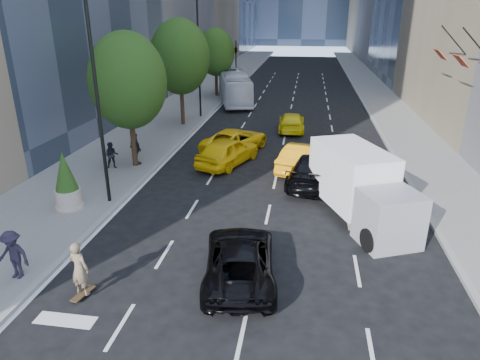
% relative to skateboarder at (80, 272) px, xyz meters
% --- Properties ---
extents(ground, '(160.00, 160.00, 0.00)m').
position_rel_skateboarder_xyz_m(ground, '(4.23, 2.85, -0.91)').
color(ground, black).
rests_on(ground, ground).
extents(sidewalk_left, '(6.00, 120.00, 0.15)m').
position_rel_skateboarder_xyz_m(sidewalk_left, '(-4.77, 32.85, -0.83)').
color(sidewalk_left, slate).
rests_on(sidewalk_left, ground).
extents(sidewalk_right, '(4.00, 120.00, 0.15)m').
position_rel_skateboarder_xyz_m(sidewalk_right, '(14.23, 32.85, -0.83)').
color(sidewalk_right, slate).
rests_on(sidewalk_right, ground).
extents(lamp_near, '(2.13, 0.22, 10.00)m').
position_rel_skateboarder_xyz_m(lamp_near, '(-2.09, 6.85, 4.90)').
color(lamp_near, black).
rests_on(lamp_near, sidewalk_left).
extents(lamp_far, '(2.13, 0.22, 10.00)m').
position_rel_skateboarder_xyz_m(lamp_far, '(-2.09, 24.85, 4.90)').
color(lamp_far, black).
rests_on(lamp_far, sidewalk_left).
extents(tree_near, '(4.20, 4.20, 7.46)m').
position_rel_skateboarder_xyz_m(tree_near, '(-2.97, 11.85, 4.06)').
color(tree_near, black).
rests_on(tree_near, sidewalk_left).
extents(tree_mid, '(4.50, 4.50, 7.99)m').
position_rel_skateboarder_xyz_m(tree_mid, '(-2.97, 21.85, 4.41)').
color(tree_mid, black).
rests_on(tree_mid, sidewalk_left).
extents(tree_far, '(3.90, 3.90, 6.92)m').
position_rel_skateboarder_xyz_m(tree_far, '(-2.97, 34.85, 3.72)').
color(tree_far, black).
rests_on(tree_far, sidewalk_left).
extents(traffic_signal, '(2.48, 0.53, 5.20)m').
position_rel_skateboarder_xyz_m(traffic_signal, '(-2.17, 42.85, 3.33)').
color(traffic_signal, black).
rests_on(traffic_signal, sidewalk_left).
extents(facade_flags, '(1.85, 13.30, 2.05)m').
position_rel_skateboarder_xyz_m(facade_flags, '(14.87, 12.85, 5.28)').
color(facade_flags, black).
rests_on(facade_flags, ground).
extents(skateboarder, '(0.74, 0.57, 1.82)m').
position_rel_skateboarder_xyz_m(skateboarder, '(0.00, 0.00, 0.00)').
color(skateboarder, brown).
rests_on(skateboarder, ground).
extents(black_sedan_lincoln, '(2.94, 5.22, 1.38)m').
position_rel_skateboarder_xyz_m(black_sedan_lincoln, '(4.73, 1.85, -0.22)').
color(black_sedan_lincoln, black).
rests_on(black_sedan_lincoln, ground).
extents(black_sedan_mercedes, '(3.04, 5.74, 1.58)m').
position_rel_skateboarder_xyz_m(black_sedan_mercedes, '(7.18, 10.85, -0.12)').
color(black_sedan_mercedes, black).
rests_on(black_sedan_mercedes, ground).
extents(taxi_a, '(3.54, 5.21, 1.65)m').
position_rel_skateboarder_xyz_m(taxi_a, '(2.23, 13.23, -0.08)').
color(taxi_a, yellow).
rests_on(taxi_a, ground).
extents(taxi_b, '(3.07, 5.07, 1.58)m').
position_rel_skateboarder_xyz_m(taxi_b, '(6.67, 12.94, -0.12)').
color(taxi_b, orange).
rests_on(taxi_b, ground).
extents(taxi_c, '(4.30, 5.91, 1.49)m').
position_rel_skateboarder_xyz_m(taxi_c, '(2.23, 15.85, -0.16)').
color(taxi_c, yellow).
rests_on(taxi_c, ground).
extents(taxi_d, '(2.06, 4.71, 1.35)m').
position_rel_skateboarder_xyz_m(taxi_d, '(5.61, 21.74, -0.23)').
color(taxi_d, '#FFE80D').
rests_on(taxi_d, ground).
extents(city_bus, '(5.15, 11.05, 3.00)m').
position_rel_skateboarder_xyz_m(city_bus, '(-0.57, 32.22, 0.59)').
color(city_bus, white).
rests_on(city_bus, ground).
extents(box_truck, '(4.45, 6.55, 2.96)m').
position_rel_skateboarder_xyz_m(box_truck, '(9.12, 7.11, 0.59)').
color(box_truck, white).
rests_on(box_truck, ground).
extents(pedestrian_a, '(0.90, 0.80, 1.53)m').
position_rel_skateboarder_xyz_m(pedestrian_a, '(-4.04, 11.15, 0.01)').
color(pedestrian_a, black).
rests_on(pedestrian_a, sidewalk_left).
extents(pedestrian_b, '(1.15, 1.05, 1.88)m').
position_rel_skateboarder_xyz_m(pedestrian_b, '(-2.97, 12.04, 0.18)').
color(pedestrian_b, black).
rests_on(pedestrian_b, sidewalk_left).
extents(pedestrian_c, '(1.17, 0.75, 1.72)m').
position_rel_skateboarder_xyz_m(pedestrian_c, '(-2.57, 0.45, 0.10)').
color(pedestrian_c, '#231D2C').
rests_on(pedestrian_c, sidewalk_left).
extents(planter_shrub, '(1.11, 1.11, 2.66)m').
position_rel_skateboarder_xyz_m(planter_shrub, '(-3.72, 5.85, 0.51)').
color(planter_shrub, '#C1B3A0').
rests_on(planter_shrub, sidewalk_left).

